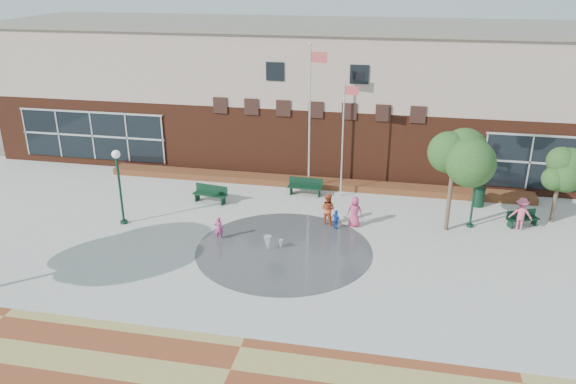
% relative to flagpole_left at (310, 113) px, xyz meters
% --- Properties ---
extents(ground, '(120.00, 120.00, 0.00)m').
position_rel_flagpole_left_xyz_m(ground, '(0.01, -10.47, -4.88)').
color(ground, '#666056').
rests_on(ground, ground).
extents(plaza_concrete, '(46.00, 18.00, 0.01)m').
position_rel_flagpole_left_xyz_m(plaza_concrete, '(0.01, -6.47, -4.88)').
color(plaza_concrete, '#A8A8A0').
rests_on(plaza_concrete, ground).
extents(splash_pad, '(8.40, 8.40, 0.01)m').
position_rel_flagpole_left_xyz_m(splash_pad, '(0.01, -7.47, -4.88)').
color(splash_pad, '#383A3D').
rests_on(splash_pad, ground).
extents(library_building, '(44.40, 10.40, 9.20)m').
position_rel_flagpole_left_xyz_m(library_building, '(0.01, 7.01, -0.24)').
color(library_building, '#552617').
rests_on(library_building, ground).
extents(flower_bed, '(26.00, 1.20, 0.40)m').
position_rel_flagpole_left_xyz_m(flower_bed, '(0.01, 1.13, -4.88)').
color(flower_bed, maroon).
rests_on(flower_bed, ground).
extents(flagpole_left, '(1.03, 0.20, 8.77)m').
position_rel_flagpole_left_xyz_m(flagpole_left, '(0.00, 0.00, 0.00)').
color(flagpole_left, silver).
rests_on(flagpole_left, ground).
extents(flagpole_right, '(0.85, 0.17, 6.94)m').
position_rel_flagpole_left_xyz_m(flagpole_right, '(1.94, -0.21, -1.01)').
color(flagpole_right, silver).
rests_on(flagpole_right, ground).
extents(lamp_left, '(0.43, 0.43, 4.05)m').
position_rel_flagpole_left_xyz_m(lamp_left, '(-8.86, -6.21, -2.37)').
color(lamp_left, '#113220').
rests_on(lamp_left, ground).
extents(lamp_right, '(0.39, 0.39, 3.67)m').
position_rel_flagpole_left_xyz_m(lamp_right, '(8.97, -3.02, -2.60)').
color(lamp_right, '#113220').
rests_on(lamp_right, ground).
extents(bench_left, '(2.06, 0.88, 1.01)m').
position_rel_flagpole_left_xyz_m(bench_left, '(-5.32, -2.59, -4.56)').
color(bench_left, '#113220').
rests_on(bench_left, ground).
extents(bench_mid, '(2.05, 0.64, 1.02)m').
position_rel_flagpole_left_xyz_m(bench_mid, '(-0.18, -0.40, -4.56)').
color(bench_mid, '#113220').
rests_on(bench_mid, ground).
extents(bench_right, '(1.74, 1.15, 0.86)m').
position_rel_flagpole_left_xyz_m(bench_right, '(11.61, -2.44, -4.61)').
color(bench_right, '#113220').
rests_on(bench_right, ground).
extents(trash_can, '(0.70, 0.70, 1.15)m').
position_rel_flagpole_left_xyz_m(trash_can, '(9.65, -0.11, -4.30)').
color(trash_can, '#113220').
rests_on(trash_can, ground).
extents(tree_mid, '(3.10, 3.10, 5.22)m').
position_rel_flagpole_left_xyz_m(tree_mid, '(7.72, -3.64, -1.08)').
color(tree_mid, '#4B372B').
rests_on(tree_mid, ground).
extents(tree_small_right, '(2.31, 2.31, 3.95)m').
position_rel_flagpole_left_xyz_m(tree_small_right, '(13.24, -1.56, -2.00)').
color(tree_small_right, '#4B372B').
rests_on(tree_small_right, ground).
extents(water_jet_a, '(0.38, 0.38, 0.73)m').
position_rel_flagpole_left_xyz_m(water_jet_a, '(-0.73, -7.69, -4.88)').
color(water_jet_a, white).
rests_on(water_jet_a, ground).
extents(water_jet_b, '(0.21, 0.21, 0.48)m').
position_rel_flagpole_left_xyz_m(water_jet_b, '(-0.15, -7.42, -4.88)').
color(water_jet_b, white).
rests_on(water_jet_b, ground).
extents(child_splash, '(0.50, 0.38, 1.22)m').
position_rel_flagpole_left_xyz_m(child_splash, '(-3.37, -6.98, -4.27)').
color(child_splash, '#CC3B85').
rests_on(child_splash, ground).
extents(adult_red, '(1.00, 0.89, 1.73)m').
position_rel_flagpole_left_xyz_m(adult_red, '(1.65, -4.17, -4.02)').
color(adult_red, '#C6512C').
rests_on(adult_red, ground).
extents(adult_pink, '(0.87, 0.64, 1.62)m').
position_rel_flagpole_left_xyz_m(adult_pink, '(3.06, -4.14, -4.07)').
color(adult_pink, '#C53A67').
rests_on(adult_pink, ground).
extents(child_blue, '(0.64, 0.61, 1.06)m').
position_rel_flagpole_left_xyz_m(child_blue, '(2.17, -4.70, -4.35)').
color(child_blue, '#1C43B3').
rests_on(child_blue, ground).
extents(person_bench, '(1.19, 0.75, 1.75)m').
position_rel_flagpole_left_xyz_m(person_bench, '(11.41, -2.84, -4.01)').
color(person_bench, '#D95477').
rests_on(person_bench, ground).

